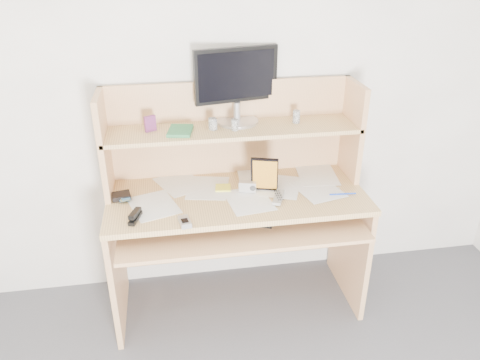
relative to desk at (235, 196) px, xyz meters
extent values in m
cube|color=white|center=(0.00, 0.24, 0.56)|extent=(3.60, 0.04, 2.50)
cube|color=tan|center=(0.00, -0.08, 0.04)|extent=(1.40, 0.60, 0.03)
cube|color=tan|center=(-0.68, -0.08, -0.33)|extent=(0.03, 0.56, 0.72)
cube|color=tan|center=(0.68, -0.08, -0.33)|extent=(0.03, 0.56, 0.72)
cube|color=tan|center=(0.00, 0.20, -0.36)|extent=(1.34, 0.02, 0.41)
cube|color=tan|center=(0.00, -0.20, -0.05)|extent=(1.28, 0.55, 0.02)
cube|color=tan|center=(0.00, 0.21, 0.33)|extent=(1.40, 0.02, 0.55)
cube|color=tan|center=(-0.68, 0.07, 0.33)|extent=(0.03, 0.30, 0.55)
cube|color=tan|center=(0.68, 0.07, 0.33)|extent=(0.03, 0.30, 0.55)
cube|color=tan|center=(0.00, 0.07, 0.38)|extent=(1.38, 0.30, 0.02)
cube|color=white|center=(0.00, -0.08, 0.06)|extent=(1.32, 0.54, 0.01)
cube|color=black|center=(-0.01, -0.15, -0.03)|extent=(0.42, 0.29, 0.02)
cube|color=black|center=(-0.01, -0.15, -0.02)|extent=(0.40, 0.27, 0.01)
cube|color=gray|center=(0.21, -0.17, 0.07)|extent=(0.10, 0.16, 0.02)
cube|color=#AEAEB0|center=(-0.30, -0.34, 0.07)|extent=(0.07, 0.10, 0.03)
cube|color=black|center=(-0.54, -0.26, 0.08)|extent=(0.07, 0.13, 0.04)
cube|color=black|center=(-0.62, -0.03, 0.07)|extent=(0.11, 0.09, 0.02)
cube|color=gold|center=(-0.07, 0.00, 0.06)|extent=(0.10, 0.10, 0.01)
cube|color=#BABABC|center=(0.06, -0.07, 0.09)|extent=(0.10, 0.06, 0.06)
cube|color=black|center=(0.15, -0.08, 0.16)|extent=(0.14, 0.06, 0.21)
cylinder|color=#1637A8|center=(0.56, -0.19, 0.07)|extent=(0.15, 0.02, 0.01)
cube|color=maroon|center=(-0.44, 0.09, 0.43)|extent=(0.06, 0.04, 0.08)
cube|color=#34835D|center=(-0.28, 0.04, 0.39)|extent=(0.15, 0.19, 0.02)
cylinder|color=black|center=(-0.11, 0.06, 0.42)|extent=(0.06, 0.06, 0.06)
cylinder|color=silver|center=(0.00, 0.03, 0.42)|extent=(0.04, 0.04, 0.06)
cylinder|color=black|center=(-0.11, 0.06, 0.41)|extent=(0.05, 0.05, 0.05)
cylinder|color=silver|center=(0.36, 0.09, 0.42)|extent=(0.05, 0.05, 0.07)
cylinder|color=#BBBBC0|center=(0.04, 0.15, 0.39)|extent=(0.23, 0.23, 0.01)
cylinder|color=#BBBBC0|center=(0.04, 0.16, 0.45)|extent=(0.04, 0.04, 0.10)
cube|color=black|center=(0.04, 0.18, 0.65)|extent=(0.47, 0.12, 0.29)
cube|color=black|center=(0.04, 0.16, 0.65)|extent=(0.42, 0.09, 0.25)
camera|label=1|loc=(-0.35, -2.29, 1.27)|focal=35.00mm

